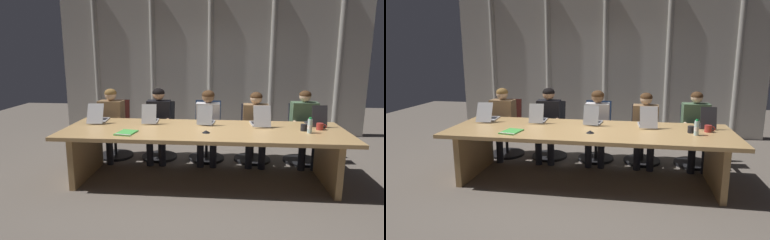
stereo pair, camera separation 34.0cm
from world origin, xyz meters
TOP-DOWN VIEW (x-y plane):
  - ground_plane at (0.00, 0.00)m, footprint 12.93×12.93m
  - conference_table at (0.00, 0.00)m, footprint 3.88×1.26m
  - curtain_backdrop at (0.00, 2.75)m, footprint 6.46×0.17m
  - laptop_left_end at (-1.62, 0.35)m, footprint 0.28×0.50m
  - laptop_left_mid at (-0.82, 0.36)m, footprint 0.24×0.42m
  - laptop_center at (0.02, 0.34)m, footprint 0.26×0.39m
  - laptop_right_mid at (0.80, 0.31)m, footprint 0.27×0.44m
  - laptop_right_end at (1.60, 0.37)m, footprint 0.24×0.39m
  - office_chair_left_end at (-1.58, 1.00)m, footprint 0.60×0.60m
  - office_chair_left_mid at (-0.80, 1.00)m, footprint 0.60×0.60m
  - office_chair_center at (0.00, 1.00)m, footprint 0.60×0.60m
  - office_chair_right_mid at (0.77, 0.99)m, footprint 0.60×0.60m
  - office_chair_right_end at (1.58, 0.99)m, footprint 0.60×0.60m
  - person_left_end at (-1.62, 0.84)m, footprint 0.44×0.56m
  - person_left_mid at (-0.79, 0.84)m, footprint 0.41×0.56m
  - person_center at (0.02, 0.84)m, footprint 0.39×0.55m
  - person_right_mid at (0.79, 0.84)m, footprint 0.43×0.56m
  - person_right_end at (1.57, 0.84)m, footprint 0.43×0.56m
  - water_bottle_primary at (1.40, -0.09)m, footprint 0.06×0.06m
  - coffee_mug_near at (1.59, 0.11)m, footprint 0.14×0.09m
  - coffee_mug_far at (1.36, 0.03)m, footprint 0.13×0.09m
  - conference_mic_left_side at (0.05, -0.21)m, footprint 0.11×0.11m
  - spiral_notepad at (-0.99, -0.33)m, footprint 0.27×0.34m

SIDE VIEW (x-z plane):
  - ground_plane at x=0.00m, z-range 0.00..0.00m
  - office_chair_right_mid at x=0.77m, z-range -0.11..0.81m
  - office_chair_right_end at x=1.58m, z-range -0.11..0.83m
  - office_chair_left_mid at x=-0.80m, z-range -0.12..0.84m
  - office_chair_left_end at x=-1.58m, z-range -0.12..0.84m
  - office_chair_center at x=0.00m, z-range -0.12..0.85m
  - conference_table at x=0.00m, z-range 0.23..0.98m
  - person_right_mid at x=0.79m, z-range 0.09..1.24m
  - person_right_end at x=1.57m, z-range 0.08..1.27m
  - person_center at x=0.02m, z-range 0.09..1.27m
  - person_left_end at x=-1.62m, z-range 0.09..1.27m
  - person_left_mid at x=-0.79m, z-range 0.09..1.29m
  - spiral_notepad at x=-0.99m, z-range 0.74..0.77m
  - conference_mic_left_side at x=0.05m, z-range 0.75..0.78m
  - coffee_mug_far at x=1.36m, z-range 0.75..0.84m
  - coffee_mug_near at x=1.59m, z-range 0.75..0.84m
  - laptop_left_end at x=-1.62m, z-range 0.66..0.95m
  - laptop_left_mid at x=-0.82m, z-range 0.66..0.95m
  - laptop_center at x=0.02m, z-range 0.66..0.95m
  - laptop_right_mid at x=0.80m, z-range 0.65..0.96m
  - laptop_right_end at x=1.60m, z-range 0.65..0.96m
  - water_bottle_primary at x=1.40m, z-range 0.74..0.95m
  - curtain_backdrop at x=0.00m, z-range 0.00..3.14m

